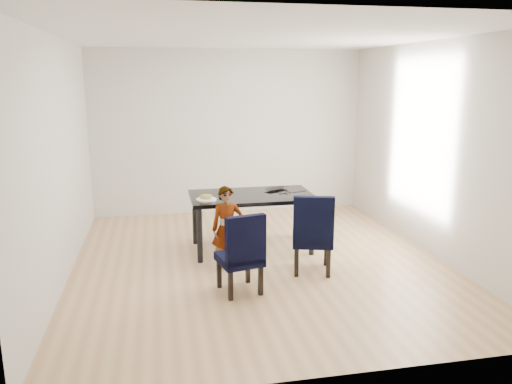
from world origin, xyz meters
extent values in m
cube|color=tan|center=(0.00, 0.00, -0.01)|extent=(4.50, 5.00, 0.01)
cube|color=white|center=(0.00, 0.00, 2.71)|extent=(4.50, 5.00, 0.01)
cube|color=silver|center=(0.00, 2.50, 1.35)|extent=(4.50, 0.01, 2.70)
cube|color=silver|center=(0.00, -2.50, 1.35)|extent=(4.50, 0.01, 2.70)
cube|color=silver|center=(-2.25, 0.00, 1.35)|extent=(0.01, 5.00, 2.70)
cube|color=white|center=(2.25, 0.00, 1.35)|extent=(0.01, 5.00, 2.70)
cube|color=black|center=(0.00, 0.50, 0.38)|extent=(1.60, 0.90, 0.75)
cube|color=black|center=(-0.38, -0.81, 0.44)|extent=(0.51, 0.52, 0.89)
cube|color=black|center=(0.55, -0.40, 0.48)|extent=(0.57, 0.58, 0.95)
imported|color=#E54913|center=(-0.42, -0.15, 0.50)|extent=(0.38, 0.26, 1.01)
cylinder|color=white|center=(-0.61, 0.31, 0.76)|extent=(0.34, 0.34, 0.01)
ellipsoid|color=#A38C3A|center=(-0.62, 0.30, 0.80)|extent=(0.18, 0.11, 0.07)
imported|color=black|center=(0.35, 0.75, 0.76)|extent=(0.39, 0.35, 0.03)
torus|color=black|center=(0.44, 0.49, 0.75)|extent=(0.20, 0.20, 0.01)
camera|label=1|loc=(-1.18, -5.74, 2.24)|focal=35.00mm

